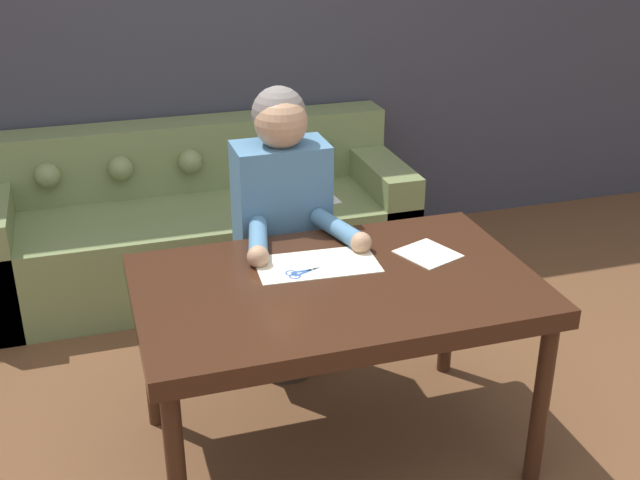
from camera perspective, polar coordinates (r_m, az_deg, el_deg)
ground_plane at (r=3.14m, az=-1.10°, el=-14.92°), size 16.00×16.00×0.00m
wall_back at (r=4.40m, az=-8.69°, el=15.26°), size 8.00×0.06×2.60m
dining_table at (r=2.79m, az=1.15°, el=-4.21°), size 1.38×0.86×0.72m
couch at (r=4.28m, az=-8.68°, el=0.94°), size 2.19×0.80×0.80m
person at (r=3.29m, az=-2.66°, el=0.24°), size 0.47×0.58×1.26m
pattern_paper_main at (r=2.87m, az=-0.21°, el=-1.74°), size 0.45×0.25×0.00m
pattern_paper_offcut at (r=2.97m, az=7.68°, el=-0.97°), size 0.24×0.25×0.00m
scissors at (r=2.81m, az=-1.08°, el=-2.28°), size 0.22×0.11×0.01m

